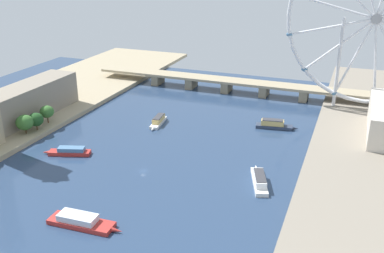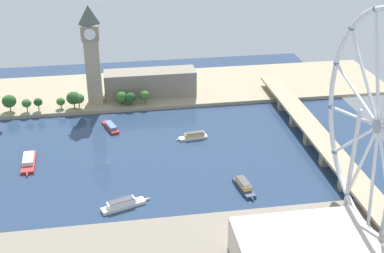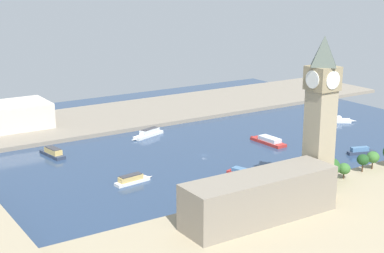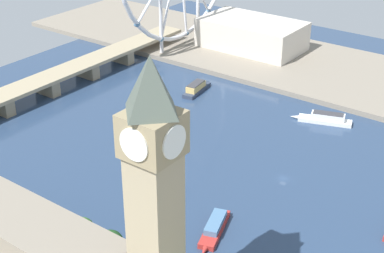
{
  "view_description": "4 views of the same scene",
  "coord_description": "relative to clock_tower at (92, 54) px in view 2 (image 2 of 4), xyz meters",
  "views": [
    {
      "loc": [
        98.26,
        -182.75,
        108.03
      ],
      "look_at": [
        8.44,
        50.03,
        7.85
      ],
      "focal_mm": 40.92,
      "sensor_mm": 36.0,
      "label": 1
    },
    {
      "loc": [
        320.83,
        8.71,
        179.69
      ],
      "look_at": [
        0.13,
        60.03,
        20.93
      ],
      "focal_mm": 48.38,
      "sensor_mm": 36.0,
      "label": 2
    },
    {
      "loc": [
        -307.18,
        208.53,
        118.08
      ],
      "look_at": [
        10.54,
        2.67,
        17.72
      ],
      "focal_mm": 54.95,
      "sensor_mm": 36.0,
      "label": 3
    },
    {
      "loc": [
        -196.19,
        -95.74,
        136.04
      ],
      "look_at": [
        -5.53,
        45.27,
        13.84
      ],
      "focal_mm": 54.62,
      "sensor_mm": 36.0,
      "label": 4
    }
  ],
  "objects": [
    {
      "name": "clock_tower",
      "position": [
        0.0,
        0.0,
        0.0
      ],
      "size": [
        14.95,
        14.95,
        83.97
      ],
      "color": "tan",
      "rests_on": "riverbank_left"
    },
    {
      "name": "ferris_wheel",
      "position": [
        201.32,
        146.0,
        18.99
      ],
      "size": [
        119.63,
        3.2,
        122.63
      ],
      "color": "silver",
      "rests_on": "riverbank_right"
    },
    {
      "name": "tour_boat_6",
      "position": [
        147.87,
        93.28,
        -44.36
      ],
      "size": [
        27.97,
        10.13,
        5.96
      ],
      "rotation": [
        0.0,
        0.0,
        0.15
      ],
      "color": "#2D384C",
      "rests_on": "ground_plane"
    },
    {
      "name": "tree_row_embankment",
      "position": [
        8.13,
        -15.04,
        -35.77
      ],
      "size": [
        13.52,
        121.67,
        14.28
      ],
      "color": "#513823",
      "rests_on": "riverbank_left"
    },
    {
      "name": "river_bridge",
      "position": [
        95.25,
        160.08,
        -39.19
      ],
      "size": [
        228.77,
        17.04,
        10.29
      ],
      "color": "tan",
      "rests_on": "ground_plane"
    },
    {
      "name": "riverside_hall",
      "position": [
        224.13,
        103.34,
        -34.35
      ],
      "size": [
        38.93,
        67.12,
        18.87
      ],
      "primitive_type": "cube",
      "color": "beige",
      "rests_on": "riverbank_right"
    },
    {
      "name": "tour_boat_3",
      "position": [
        155.65,
        17.0,
        -44.48
      ],
      "size": [
        14.55,
        31.24,
        5.62
      ],
      "rotation": [
        0.0,
        0.0,
        1.9
      ],
      "color": "white",
      "rests_on": "ground_plane"
    },
    {
      "name": "parliament_block",
      "position": [
        -10.69,
        47.88,
        -32.62
      ],
      "size": [
        22.0,
        79.76,
        22.33
      ],
      "primitive_type": "cube",
      "color": "gray",
      "rests_on": "riverbank_left"
    },
    {
      "name": "tour_boat_2",
      "position": [
        73.77,
        72.85,
        -44.57
      ],
      "size": [
        8.12,
        25.45,
        5.28
      ],
      "rotation": [
        0.0,
        0.0,
        4.84
      ],
      "color": "white",
      "rests_on": "ground_plane"
    },
    {
      "name": "tour_boat_5",
      "position": [
        46.71,
        11.25,
        -44.92
      ],
      "size": [
        27.52,
        13.17,
        4.51
      ],
      "rotation": [
        0.0,
        0.0,
        3.46
      ],
      "color": "#B22D28",
      "rests_on": "ground_plane"
    },
    {
      "name": "riverbank_left",
      "position": [
        -28.13,
        8.3,
        -45.29
      ],
      "size": [
        90.0,
        520.0,
        3.0
      ],
      "primitive_type": "cube",
      "color": "tan",
      "rests_on": "ground_plane"
    },
    {
      "name": "ground_plane",
      "position": [
        95.25,
        8.3,
        -46.79
      ],
      "size": [
        416.77,
        416.77,
        0.0
      ],
      "primitive_type": "plane",
      "color": "navy"
    },
    {
      "name": "tour_boat_1",
      "position": [
        93.23,
        -45.34,
        -44.8
      ],
      "size": [
        34.14,
        9.93,
        4.9
      ],
      "rotation": [
        0.0,
        0.0,
        0.05
      ],
      "color": "#B22D28",
      "rests_on": "ground_plane"
    }
  ]
}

